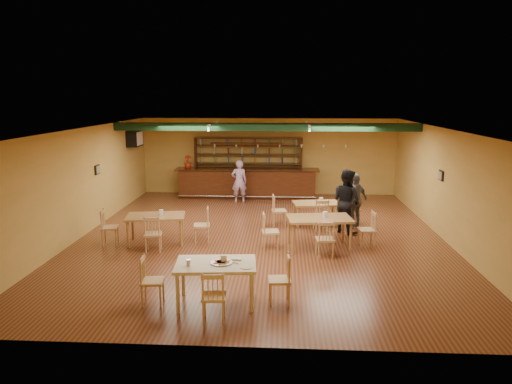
# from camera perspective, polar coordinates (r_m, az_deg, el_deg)

# --- Properties ---
(floor) EXTENTS (12.00, 12.00, 0.00)m
(floor) POSITION_cam_1_polar(r_m,az_deg,el_deg) (13.43, 0.64, -5.33)
(floor) COLOR #532817
(floor) RESTS_ON ground
(ceiling_beam) EXTENTS (10.00, 0.30, 0.25)m
(ceiling_beam) POSITION_cam_1_polar(r_m,az_deg,el_deg) (15.69, 1.14, 7.77)
(ceiling_beam) COLOR black
(ceiling_beam) RESTS_ON ceiling
(track_rail_left) EXTENTS (0.05, 2.50, 0.05)m
(track_rail_left) POSITION_cam_1_polar(r_m,az_deg,el_deg) (16.44, -5.12, 8.14)
(track_rail_left) COLOR white
(track_rail_left) RESTS_ON ceiling
(track_rail_right) EXTENTS (0.05, 2.50, 0.05)m
(track_rail_right) POSITION_cam_1_polar(r_m,az_deg,el_deg) (16.29, 6.20, 8.09)
(track_rail_right) COLOR white
(track_rail_right) RESTS_ON ceiling
(ac_unit) EXTENTS (0.34, 0.70, 0.48)m
(ac_unit) POSITION_cam_1_polar(r_m,az_deg,el_deg) (17.94, -14.29, 6.22)
(ac_unit) COLOR white
(ac_unit) RESTS_ON wall_left
(picture_left) EXTENTS (0.04, 0.34, 0.28)m
(picture_left) POSITION_cam_1_polar(r_m,az_deg,el_deg) (15.08, -18.41, 2.56)
(picture_left) COLOR black
(picture_left) RESTS_ON wall_left
(picture_right) EXTENTS (0.04, 0.34, 0.28)m
(picture_right) POSITION_cam_1_polar(r_m,az_deg,el_deg) (14.21, 21.21, 1.86)
(picture_right) COLOR black
(picture_right) RESTS_ON wall_right
(bar_counter) EXTENTS (5.47, 0.85, 1.13)m
(bar_counter) POSITION_cam_1_polar(r_m,az_deg,el_deg) (18.35, -1.06, 1.05)
(bar_counter) COLOR #38180B
(bar_counter) RESTS_ON ground
(back_bar_hutch) EXTENTS (4.23, 0.40, 2.28)m
(back_bar_hutch) POSITION_cam_1_polar(r_m,az_deg,el_deg) (18.87, -0.92, 3.12)
(back_bar_hutch) COLOR #38180B
(back_bar_hutch) RESTS_ON ground
(poinsettia) EXTENTS (0.36, 0.36, 0.50)m
(poinsettia) POSITION_cam_1_polar(r_m,az_deg,el_deg) (18.53, -8.15, 3.59)
(poinsettia) COLOR #AC260F
(poinsettia) RESTS_ON bar_counter
(dining_table_b) EXTENTS (1.48, 1.02, 0.69)m
(dining_table_b) POSITION_cam_1_polar(r_m,az_deg,el_deg) (14.70, 7.16, -2.55)
(dining_table_b) COLOR olive
(dining_table_b) RESTS_ON ground
(dining_table_c) EXTENTS (1.64, 1.13, 0.76)m
(dining_table_c) POSITION_cam_1_polar(r_m,az_deg,el_deg) (13.05, -11.82, -4.36)
(dining_table_c) COLOR olive
(dining_table_c) RESTS_ON ground
(dining_table_d) EXTENTS (1.72, 1.16, 0.81)m
(dining_table_d) POSITION_cam_1_polar(r_m,az_deg,el_deg) (12.47, 7.53, -4.82)
(dining_table_d) COLOR olive
(dining_table_d) RESTS_ON ground
(near_table) EXTENTS (1.57, 1.08, 0.80)m
(near_table) POSITION_cam_1_polar(r_m,az_deg,el_deg) (9.21, -4.79, -10.78)
(near_table) COLOR beige
(near_table) RESTS_ON ground
(pizza_tray) EXTENTS (0.45, 0.45, 0.01)m
(pizza_tray) POSITION_cam_1_polar(r_m,az_deg,el_deg) (9.05, -4.15, -8.41)
(pizza_tray) COLOR silver
(pizza_tray) RESTS_ON near_table
(parmesan_shaker) EXTENTS (0.08, 0.08, 0.11)m
(parmesan_shaker) POSITION_cam_1_polar(r_m,az_deg,el_deg) (8.98, -8.06, -8.34)
(parmesan_shaker) COLOR #EAE5C6
(parmesan_shaker) RESTS_ON near_table
(napkin_stack) EXTENTS (0.21, 0.16, 0.03)m
(napkin_stack) POSITION_cam_1_polar(r_m,az_deg,el_deg) (9.22, -2.32, -7.96)
(napkin_stack) COLOR white
(napkin_stack) RESTS_ON near_table
(pizza_server) EXTENTS (0.32, 0.23, 0.00)m
(pizza_server) POSITION_cam_1_polar(r_m,az_deg,el_deg) (9.08, -3.10, -8.27)
(pizza_server) COLOR silver
(pizza_server) RESTS_ON pizza_tray
(side_plate) EXTENTS (0.24, 0.24, 0.01)m
(side_plate) POSITION_cam_1_polar(r_m,az_deg,el_deg) (8.80, -1.19, -8.98)
(side_plate) COLOR white
(side_plate) RESTS_ON near_table
(patron_bar) EXTENTS (0.63, 0.47, 1.57)m
(patron_bar) POSITION_cam_1_polar(r_m,az_deg,el_deg) (17.52, -2.03, 1.28)
(patron_bar) COLOR #8A479A
(patron_bar) RESTS_ON ground
(patron_right_a) EXTENTS (1.11, 1.13, 1.84)m
(patron_right_a) POSITION_cam_1_polar(r_m,az_deg,el_deg) (13.87, 10.73, -1.06)
(patron_right_a) COLOR black
(patron_right_a) RESTS_ON ground
(patron_right_b) EXTENTS (0.99, 0.94, 1.65)m
(patron_right_b) POSITION_cam_1_polar(r_m,az_deg,el_deg) (14.43, 11.76, -1.01)
(patron_right_b) COLOR slate
(patron_right_b) RESTS_ON ground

